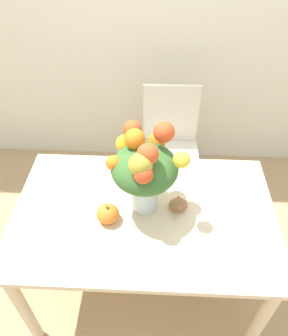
% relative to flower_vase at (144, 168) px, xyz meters
% --- Properties ---
extents(ground_plane, '(12.00, 12.00, 0.00)m').
position_rel_flower_vase_xyz_m(ground_plane, '(0.00, -0.05, -1.00)').
color(ground_plane, tan).
extents(dining_table, '(1.33, 0.83, 0.74)m').
position_rel_flower_vase_xyz_m(dining_table, '(0.00, -0.05, -0.36)').
color(dining_table, beige).
rests_on(dining_table, ground_plane).
extents(flower_vase, '(0.37, 0.35, 0.46)m').
position_rel_flower_vase_xyz_m(flower_vase, '(0.00, 0.00, 0.00)').
color(flower_vase, silver).
rests_on(flower_vase, dining_table).
extents(pumpkin, '(0.11, 0.11, 0.10)m').
position_rel_flower_vase_xyz_m(pumpkin, '(-0.17, -0.10, -0.22)').
color(pumpkin, orange).
rests_on(pumpkin, dining_table).
extents(turkey_figurine, '(0.10, 0.13, 0.08)m').
position_rel_flower_vase_xyz_m(turkey_figurine, '(0.17, -0.01, -0.22)').
color(turkey_figurine, '#936642').
rests_on(turkey_figurine, dining_table).
extents(dining_chair_near_window, '(0.43, 0.43, 0.93)m').
position_rel_flower_vase_xyz_m(dining_chair_near_window, '(0.15, 0.77, -0.52)').
color(dining_chair_near_window, silver).
rests_on(dining_chair_near_window, ground_plane).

